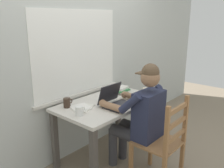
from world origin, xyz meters
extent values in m
plane|color=gray|center=(0.00, 0.00, 0.00)|extent=(8.00, 8.00, 0.00)
cube|color=beige|center=(0.00, 0.43, 1.30)|extent=(6.00, 0.04, 2.60)
cube|color=white|center=(-0.08, 0.41, 1.26)|extent=(1.25, 0.01, 0.98)
cube|color=beige|center=(-0.08, 0.40, 0.75)|extent=(1.31, 0.06, 0.04)
cube|color=beige|center=(0.00, 0.00, 0.70)|extent=(1.20, 0.71, 0.03)
cube|color=#4C4742|center=(-0.55, -0.30, 0.34)|extent=(0.06, 0.06, 0.69)
cube|color=#4C4742|center=(0.55, -0.30, 0.34)|extent=(0.06, 0.06, 0.69)
cube|color=#4C4742|center=(-0.55, 0.30, 0.34)|extent=(0.06, 0.06, 0.69)
cube|color=#4C4742|center=(0.55, 0.30, 0.34)|extent=(0.06, 0.06, 0.69)
cube|color=#232842|center=(0.01, -0.53, 0.70)|extent=(0.34, 0.20, 0.50)
sphere|color=#936B4C|center=(0.01, -0.53, 1.09)|extent=(0.19, 0.19, 0.19)
sphere|color=brown|center=(0.01, -0.53, 1.15)|extent=(0.17, 0.17, 0.17)
cube|color=brown|center=(0.01, -0.45, 1.13)|extent=(0.13, 0.10, 0.01)
cylinder|color=#38383D|center=(-0.08, -0.33, 0.45)|extent=(0.13, 0.40, 0.13)
cylinder|color=#38383D|center=(0.10, -0.33, 0.45)|extent=(0.13, 0.40, 0.13)
cylinder|color=#38383D|center=(-0.08, -0.13, 0.22)|extent=(0.10, 0.10, 0.45)
cylinder|color=#38383D|center=(0.10, -0.13, 0.22)|extent=(0.10, 0.10, 0.45)
cylinder|color=#232842|center=(-0.19, -0.44, 0.86)|extent=(0.10, 0.25, 0.24)
cylinder|color=#936B4C|center=(-0.19, -0.21, 0.77)|extent=(0.07, 0.28, 0.07)
sphere|color=#936B4C|center=(-0.18, -0.07, 0.77)|extent=(0.08, 0.08, 0.08)
cylinder|color=#232842|center=(0.21, -0.44, 0.86)|extent=(0.10, 0.25, 0.24)
cylinder|color=#936B4C|center=(0.21, -0.21, 0.77)|extent=(0.07, 0.28, 0.07)
sphere|color=#936B4C|center=(0.20, -0.07, 0.77)|extent=(0.08, 0.08, 0.08)
cube|color=olive|center=(0.01, -0.65, 0.44)|extent=(0.42, 0.42, 0.02)
cube|color=olive|center=(0.20, -0.46, 0.21)|extent=(0.04, 0.04, 0.43)
cube|color=olive|center=(-0.18, -0.46, 0.21)|extent=(0.04, 0.04, 0.43)
cube|color=olive|center=(0.20, -0.84, 0.21)|extent=(0.04, 0.04, 0.43)
cube|color=olive|center=(0.20, -0.84, 0.69)|extent=(0.04, 0.04, 0.48)
cube|color=olive|center=(-0.18, -0.84, 0.69)|extent=(0.04, 0.04, 0.48)
cube|color=olive|center=(0.01, -0.84, 0.57)|extent=(0.36, 0.02, 0.04)
cube|color=olive|center=(0.01, -0.84, 0.71)|extent=(0.36, 0.02, 0.04)
cube|color=olive|center=(0.01, -0.84, 0.85)|extent=(0.36, 0.02, 0.04)
cube|color=#232328|center=(-0.03, -0.19, 0.73)|extent=(0.33, 0.23, 0.02)
cube|color=#38383D|center=(-0.03, -0.19, 0.74)|extent=(0.29, 0.17, 0.00)
cube|color=#232328|center=(-0.03, -0.05, 0.84)|extent=(0.33, 0.07, 0.21)
cube|color=#99A8B2|center=(-0.03, -0.05, 0.84)|extent=(0.29, 0.06, 0.18)
ellipsoid|color=#232328|center=(0.27, -0.19, 0.74)|extent=(0.06, 0.10, 0.03)
cylinder|color=beige|center=(0.46, -0.21, 0.77)|extent=(0.08, 0.08, 0.10)
torus|color=beige|center=(0.51, -0.21, 0.78)|extent=(0.05, 0.01, 0.05)
cylinder|color=#38281E|center=(-0.42, 0.22, 0.77)|extent=(0.08, 0.08, 0.10)
torus|color=#38281E|center=(-0.37, 0.22, 0.78)|extent=(0.05, 0.01, 0.05)
cylinder|color=white|center=(-0.48, -0.05, 0.77)|extent=(0.08, 0.08, 0.09)
torus|color=white|center=(-0.43, -0.05, 0.77)|extent=(0.05, 0.01, 0.05)
cube|color=gray|center=(0.34, 0.10, 0.74)|extent=(0.18, 0.14, 0.03)
cube|color=#38844C|center=(0.35, 0.08, 0.76)|extent=(0.21, 0.13, 0.02)
cube|color=white|center=(0.36, 0.09, 0.79)|extent=(0.20, 0.13, 0.03)
cube|color=white|center=(-0.35, 0.09, 0.73)|extent=(0.24, 0.24, 0.01)
cube|color=silver|center=(-0.33, 0.06, 0.73)|extent=(0.28, 0.22, 0.01)
camera|label=1|loc=(-1.94, -1.74, 1.66)|focal=38.55mm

